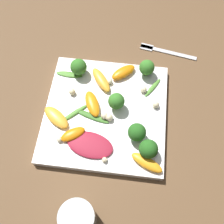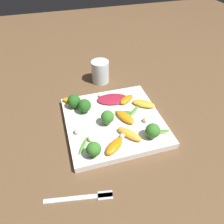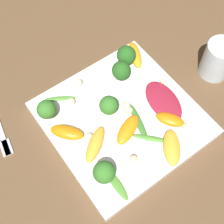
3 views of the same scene
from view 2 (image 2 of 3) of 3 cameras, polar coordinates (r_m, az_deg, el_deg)
name	(u,v)px [view 2 (image 2 of 3)]	position (r m, az deg, el deg)	size (l,w,h in m)	color
ground_plane	(114,124)	(0.70, 0.46, -3.05)	(2.40, 2.40, 0.00)	brown
plate	(114,121)	(0.69, 0.46, -2.44)	(0.29, 0.29, 0.02)	white
drinking_glass	(100,72)	(0.86, -3.08, 10.48)	(0.07, 0.07, 0.09)	silver
fork	(86,197)	(0.55, -6.74, -21.17)	(0.16, 0.04, 0.01)	silver
radicchio_leaf_0	(113,99)	(0.75, 0.20, 3.40)	(0.12, 0.08, 0.01)	maroon
orange_segment_0	(73,100)	(0.75, -10.06, 3.01)	(0.08, 0.06, 0.02)	orange
orange_segment_1	(129,134)	(0.62, 4.58, -5.76)	(0.07, 0.08, 0.02)	#FCAD33
orange_segment_2	(126,99)	(0.74, 3.78, 3.29)	(0.06, 0.06, 0.02)	orange
orange_segment_3	(125,117)	(0.67, 3.50, -1.34)	(0.06, 0.08, 0.02)	orange
orange_segment_4	(144,104)	(0.73, 8.27, 2.17)	(0.08, 0.07, 0.02)	#FCAD33
orange_segment_5	(114,146)	(0.59, 0.63, -8.90)	(0.07, 0.07, 0.02)	orange
broccoli_floret_0	(85,106)	(0.69, -7.18, 1.66)	(0.04, 0.04, 0.05)	#84AD5B
broccoli_floret_1	(153,131)	(0.62, 10.59, -4.87)	(0.04, 0.04, 0.05)	#84AD5B
broccoli_floret_2	(74,101)	(0.72, -9.89, 2.82)	(0.04, 0.04, 0.05)	#7A9E51
broccoli_floret_3	(107,117)	(0.65, -1.20, -1.39)	(0.04, 0.04, 0.05)	#7A9E51
broccoli_floret_4	(94,149)	(0.57, -4.81, -9.70)	(0.04, 0.04, 0.05)	#7A9E51
arugula_sprig_0	(83,145)	(0.61, -7.46, -8.61)	(0.04, 0.06, 0.00)	#518E33
arugula_sprig_1	(158,132)	(0.65, 12.03, -5.21)	(0.07, 0.02, 0.00)	#518E33
arugula_sprig_2	(121,113)	(0.70, 2.46, -0.15)	(0.09, 0.04, 0.01)	#3D7528
arugula_sprig_3	(134,110)	(0.71, 5.87, 0.41)	(0.07, 0.06, 0.01)	#518E33
macadamia_nut_0	(100,95)	(0.76, -3.21, 4.36)	(0.01, 0.01, 0.01)	beige
macadamia_nut_1	(77,131)	(0.64, -9.18, -5.00)	(0.02, 0.02, 0.02)	beige
macadamia_nut_2	(114,113)	(0.69, 0.45, -0.30)	(0.02, 0.02, 0.02)	beige
macadamia_nut_3	(91,139)	(0.62, -5.61, -6.96)	(0.02, 0.02, 0.02)	beige
macadamia_nut_4	(133,96)	(0.76, 5.43, 4.27)	(0.01, 0.01, 0.01)	beige
macadamia_nut_5	(122,136)	(0.62, 2.72, -6.26)	(0.01, 0.01, 0.01)	beige
macadamia_nut_6	(108,114)	(0.69, -0.94, -0.41)	(0.02, 0.02, 0.02)	beige
macadamia_nut_7	(145,120)	(0.67, 8.73, -2.03)	(0.02, 0.02, 0.02)	beige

